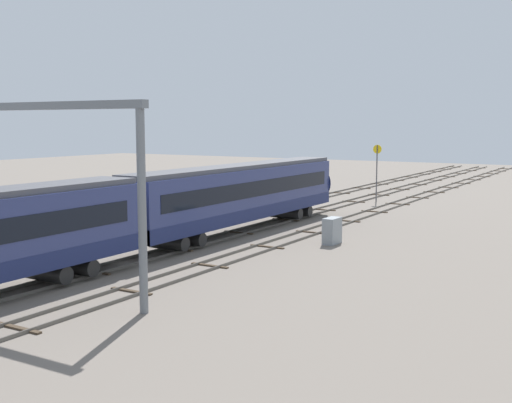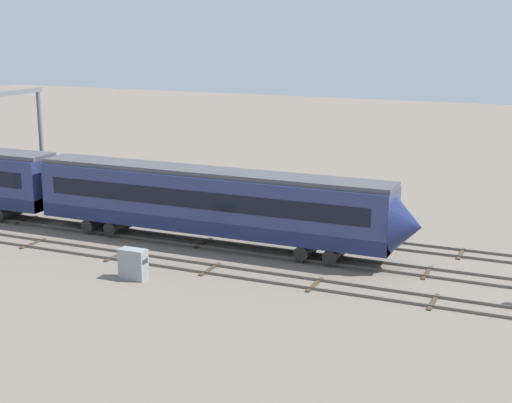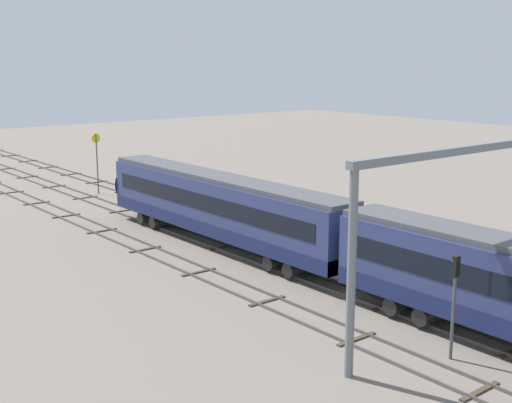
{
  "view_description": "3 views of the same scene",
  "coord_description": "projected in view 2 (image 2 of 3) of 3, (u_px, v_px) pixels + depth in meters",
  "views": [
    {
      "loc": [
        -35.3,
        -24.73,
        7.89
      ],
      "look_at": [
        6.96,
        0.53,
        1.92
      ],
      "focal_mm": 45.26,
      "sensor_mm": 36.0,
      "label": 1
    },
    {
      "loc": [
        25.54,
        -41.16,
        14.05
      ],
      "look_at": [
        7.66,
        -0.58,
        3.35
      ],
      "focal_mm": 52.53,
      "sensor_mm": 36.0,
      "label": 2
    },
    {
      "loc": [
        -32.69,
        26.38,
        12.61
      ],
      "look_at": [
        1.97,
        -1.56,
        3.28
      ],
      "focal_mm": 47.63,
      "sensor_mm": 36.0,
      "label": 3
    }
  ],
  "objects": [
    {
      "name": "relay_cabinet",
      "position": [
        133.0,
        264.0,
        41.74
      ],
      "size": [
        1.57,
        0.77,
        1.73
      ],
      "color": "gray",
      "rests_on": "ground"
    },
    {
      "name": "track_near_foreground",
      "position": [
        116.0,
        255.0,
        45.92
      ],
      "size": [
        173.83,
        2.4,
        0.16
      ],
      "color": "#59544C",
      "rests_on": "ground"
    },
    {
      "name": "track_with_train",
      "position": [
        155.0,
        237.0,
        49.9
      ],
      "size": [
        173.83,
        2.4,
        0.16
      ],
      "color": "#59544C",
      "rests_on": "ground"
    },
    {
      "name": "track_middle",
      "position": [
        187.0,
        221.0,
        53.89
      ],
      "size": [
        173.83,
        2.4,
        0.16
      ],
      "color": "#59544C",
      "rests_on": "ground"
    },
    {
      "name": "ground_plane",
      "position": [
        155.0,
        238.0,
        49.92
      ],
      "size": [
        189.83,
        189.83,
        0.0
      ],
      "primitive_type": "plane",
      "color": "slate"
    }
  ]
}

